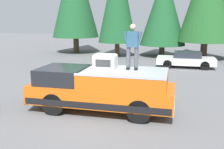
{
  "coord_description": "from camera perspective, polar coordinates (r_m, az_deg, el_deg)",
  "views": [
    {
      "loc": [
        -9.01,
        -3.07,
        3.56
      ],
      "look_at": [
        0.74,
        -0.67,
        1.35
      ],
      "focal_mm": 41.58,
      "sensor_mm": 36.0,
      "label": 1
    }
  ],
  "objects": [
    {
      "name": "ground_plane",
      "position": [
        10.16,
        -4.71,
        -8.14
      ],
      "size": [
        90.0,
        90.0,
        0.0
      ],
      "primitive_type": "plane",
      "color": "slate"
    },
    {
      "name": "pickup_truck",
      "position": [
        10.01,
        -2.32,
        -3.18
      ],
      "size": [
        2.01,
        5.54,
        1.65
      ],
      "color": "orange",
      "rests_on": "ground"
    },
    {
      "name": "compressor_unit",
      "position": [
        9.88,
        -1.49,
        2.88
      ],
      "size": [
        0.65,
        0.84,
        0.56
      ],
      "color": "silver",
      "rests_on": "pickup_truck"
    },
    {
      "name": "person_on_truck_bed",
      "position": [
        9.68,
        4.55,
        6.38
      ],
      "size": [
        0.29,
        0.72,
        1.69
      ],
      "color": "#4C515B",
      "rests_on": "pickup_truck"
    },
    {
      "name": "parked_car_white",
      "position": [
        19.63,
        15.97,
        3.19
      ],
      "size": [
        1.64,
        4.1,
        1.16
      ],
      "color": "white",
      "rests_on": "ground"
    },
    {
      "name": "conifer_center_left",
      "position": [
        24.68,
        11.27,
        14.12
      ],
      "size": [
        4.2,
        4.2,
        7.75
      ],
      "color": "#4C3826",
      "rests_on": "ground"
    }
  ]
}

